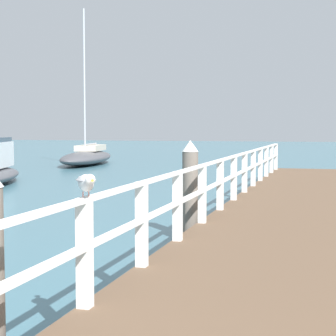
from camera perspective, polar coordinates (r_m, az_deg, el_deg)
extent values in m
cube|color=brown|center=(11.98, 11.70, -4.61)|extent=(2.69, 22.18, 0.39)
cube|color=silver|center=(5.24, -8.00, -8.07)|extent=(0.12, 0.12, 0.96)
cube|color=silver|center=(6.70, -2.54, -5.41)|extent=(0.12, 0.12, 0.96)
cube|color=silver|center=(8.20, 0.93, -3.68)|extent=(0.12, 0.12, 0.96)
cube|color=silver|center=(9.73, 3.30, -2.48)|extent=(0.12, 0.12, 0.96)
cube|color=silver|center=(11.27, 5.03, -1.60)|extent=(0.12, 0.12, 0.96)
cube|color=silver|center=(12.82, 6.33, -0.94)|extent=(0.12, 0.12, 0.96)
cube|color=silver|center=(14.38, 7.36, -0.42)|extent=(0.12, 0.12, 0.96)
cube|color=silver|center=(15.95, 8.18, 0.00)|extent=(0.12, 0.12, 0.96)
cube|color=silver|center=(17.51, 8.86, 0.35)|extent=(0.12, 0.12, 0.96)
cube|color=silver|center=(19.08, 9.42, 0.63)|extent=(0.12, 0.12, 0.96)
cube|color=silver|center=(20.66, 9.90, 0.88)|extent=(0.12, 0.12, 0.96)
cube|color=silver|center=(22.23, 10.31, 1.09)|extent=(0.12, 0.12, 0.96)
cube|color=silver|center=(12.01, 5.74, 0.94)|extent=(0.10, 20.58, 0.04)
cube|color=silver|center=(12.04, 5.72, -1.02)|extent=(0.10, 20.58, 0.04)
cylinder|color=#6B6056|center=(10.54, 2.14, -2.58)|extent=(0.28, 0.28, 1.53)
cone|color=white|center=(10.48, 2.15, 2.13)|extent=(0.29, 0.29, 0.20)
ellipsoid|color=white|center=(5.19, -7.87, -1.43)|extent=(0.27, 0.30, 0.15)
sphere|color=white|center=(5.02, -7.48, -1.09)|extent=(0.09, 0.09, 0.09)
cone|color=gold|center=(4.95, -7.32, -1.16)|extent=(0.05, 0.05, 0.02)
cone|color=#939399|center=(5.36, -8.24, -1.16)|extent=(0.10, 0.11, 0.07)
ellipsoid|color=#939399|center=(5.19, -7.88, -1.14)|extent=(0.27, 0.28, 0.04)
cylinder|color=tan|center=(5.22, -7.62, -2.50)|extent=(0.01, 0.01, 0.05)
cylinder|color=tan|center=(5.21, -8.16, -2.52)|extent=(0.01, 0.01, 0.05)
ellipsoid|color=#4C4C51|center=(31.36, -7.80, 0.97)|extent=(3.17, 7.37, 0.70)
cylinder|color=#B2B2B7|center=(31.06, -8.03, 8.30)|extent=(0.10, 0.10, 7.28)
cylinder|color=#B2B2B7|center=(32.19, -7.42, 2.29)|extent=(0.48, 2.48, 0.08)
cube|color=beige|center=(32.17, -7.44, 1.93)|extent=(1.54, 2.72, 0.30)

